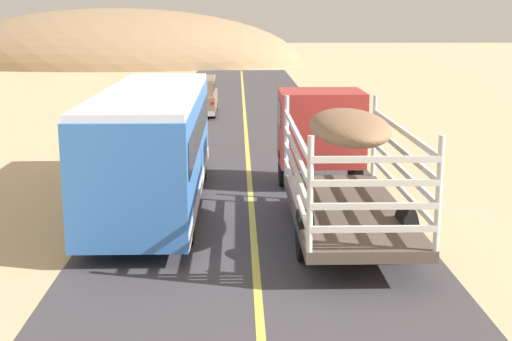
{
  "coord_description": "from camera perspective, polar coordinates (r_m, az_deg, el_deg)",
  "views": [
    {
      "loc": [
        -0.36,
        -5.62,
        5.2
      ],
      "look_at": [
        0.0,
        8.15,
        2.11
      ],
      "focal_mm": 49.52,
      "sensor_mm": 36.0,
      "label": 1
    }
  ],
  "objects": [
    {
      "name": "bus",
      "position": [
        19.18,
        -8.28,
        2.13
      ],
      "size": [
        2.54,
        10.0,
        3.21
      ],
      "color": "#3872C6",
      "rests_on": "road_surface"
    },
    {
      "name": "distant_hill",
      "position": [
        75.28,
        -11.15,
        8.44
      ],
      "size": [
        38.15,
        20.88,
        11.32
      ],
      "primitive_type": "ellipsoid",
      "color": "#997C5A",
      "rests_on": "ground"
    },
    {
      "name": "car_far",
      "position": [
        36.79,
        -4.72,
        6.17
      ],
      "size": [
        1.9,
        4.62,
        1.93
      ],
      "color": "#8C7259",
      "rests_on": "road_surface"
    },
    {
      "name": "livestock_truck",
      "position": [
        19.33,
        5.98,
        2.4
      ],
      "size": [
        2.53,
        9.7,
        3.02
      ],
      "color": "#B2332D",
      "rests_on": "road_surface"
    }
  ]
}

